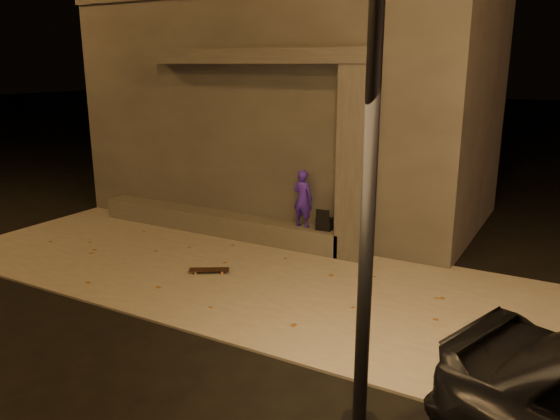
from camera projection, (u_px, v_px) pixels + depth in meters
The scene contains 9 objects.
ground at pixel (151, 314), 8.18m from camera, with size 120.00×120.00×0.00m, color black.
sidewalk at pixel (227, 271), 9.86m from camera, with size 11.00×4.40×0.04m, color slate.
building at pixel (296, 107), 13.45m from camera, with size 9.00×5.10×5.22m.
ledge at pixel (216, 223), 11.98m from camera, with size 6.00×0.55×0.45m, color #4B4944.
column at pixel (355, 165), 10.05m from camera, with size 0.55×0.55×3.60m, color #3A3735.
canopy at pixel (254, 56), 10.64m from camera, with size 5.00×0.70×0.28m, color #3A3735.
skateboarder at pixel (303, 199), 10.77m from camera, with size 0.42×0.28×1.15m, color #371BB5.
backpack at pixel (324, 223), 10.65m from camera, with size 0.31×0.21×0.43m.
skateboard at pixel (209, 270), 9.66m from camera, with size 0.69×0.52×0.08m.
Camera 1 is at (5.37, -5.58, 3.62)m, focal length 35.00 mm.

